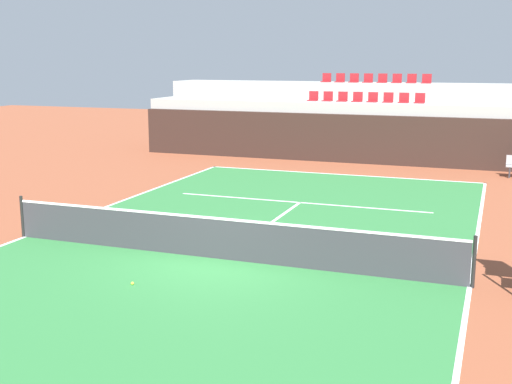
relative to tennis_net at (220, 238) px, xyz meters
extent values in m
plane|color=brown|center=(0.00, 0.00, -0.51)|extent=(80.00, 80.00, 0.00)
cube|color=#2D7238|center=(0.00, 0.00, -0.50)|extent=(11.00, 24.00, 0.01)
cube|color=white|center=(0.00, 11.95, -0.50)|extent=(11.00, 0.10, 0.00)
cube|color=white|center=(-5.45, 0.00, -0.50)|extent=(0.10, 24.00, 0.00)
cube|color=white|center=(5.45, 0.00, -0.50)|extent=(0.10, 24.00, 0.00)
cube|color=white|center=(0.00, 6.40, -0.50)|extent=(8.26, 0.10, 0.00)
cube|color=white|center=(0.00, 3.20, -0.50)|extent=(0.10, 6.40, 0.00)
cube|color=black|center=(0.00, 15.13, 0.55)|extent=(20.57, 0.30, 2.12)
cube|color=#9E9E99|center=(0.00, 16.48, 0.79)|extent=(20.57, 2.40, 2.59)
cube|color=#9E9E99|center=(0.00, 18.88, 1.18)|extent=(20.57, 2.40, 3.37)
cube|color=maroon|center=(-2.43, 16.48, 2.11)|extent=(0.44, 0.44, 0.04)
cube|color=maroon|center=(-2.43, 16.68, 2.33)|extent=(0.44, 0.04, 0.40)
cube|color=maroon|center=(-1.73, 16.48, 2.11)|extent=(0.44, 0.44, 0.04)
cube|color=maroon|center=(-1.73, 16.68, 2.33)|extent=(0.44, 0.04, 0.40)
cube|color=maroon|center=(-1.04, 16.48, 2.11)|extent=(0.44, 0.44, 0.04)
cube|color=maroon|center=(-1.04, 16.68, 2.33)|extent=(0.44, 0.04, 0.40)
cube|color=maroon|center=(-0.35, 16.48, 2.11)|extent=(0.44, 0.44, 0.04)
cube|color=maroon|center=(-0.35, 16.68, 2.33)|extent=(0.44, 0.04, 0.40)
cube|color=maroon|center=(0.35, 16.48, 2.11)|extent=(0.44, 0.44, 0.04)
cube|color=maroon|center=(0.35, 16.68, 2.33)|extent=(0.44, 0.04, 0.40)
cube|color=maroon|center=(1.04, 16.48, 2.11)|extent=(0.44, 0.44, 0.04)
cube|color=maroon|center=(1.04, 16.68, 2.33)|extent=(0.44, 0.04, 0.40)
cube|color=maroon|center=(1.73, 16.48, 2.11)|extent=(0.44, 0.44, 0.04)
cube|color=maroon|center=(1.73, 16.68, 2.33)|extent=(0.44, 0.04, 0.40)
cube|color=maroon|center=(2.43, 16.48, 2.11)|extent=(0.44, 0.44, 0.04)
cube|color=maroon|center=(2.43, 16.68, 2.33)|extent=(0.44, 0.04, 0.40)
cube|color=maroon|center=(-2.43, 18.88, 2.89)|extent=(0.44, 0.44, 0.04)
cube|color=maroon|center=(-2.43, 19.08, 3.11)|extent=(0.44, 0.04, 0.40)
cube|color=maroon|center=(-1.73, 18.88, 2.89)|extent=(0.44, 0.44, 0.04)
cube|color=maroon|center=(-1.73, 19.08, 3.11)|extent=(0.44, 0.04, 0.40)
cube|color=maroon|center=(-1.04, 18.88, 2.89)|extent=(0.44, 0.44, 0.04)
cube|color=maroon|center=(-1.04, 19.08, 3.11)|extent=(0.44, 0.04, 0.40)
cube|color=maroon|center=(-0.35, 18.88, 2.89)|extent=(0.44, 0.44, 0.04)
cube|color=maroon|center=(-0.35, 19.08, 3.11)|extent=(0.44, 0.04, 0.40)
cube|color=maroon|center=(0.35, 18.88, 2.89)|extent=(0.44, 0.44, 0.04)
cube|color=maroon|center=(0.35, 19.08, 3.11)|extent=(0.44, 0.04, 0.40)
cube|color=maroon|center=(1.04, 18.88, 2.89)|extent=(0.44, 0.44, 0.04)
cube|color=maroon|center=(1.04, 19.08, 3.11)|extent=(0.44, 0.04, 0.40)
cube|color=maroon|center=(1.73, 18.88, 2.89)|extent=(0.44, 0.44, 0.04)
cube|color=maroon|center=(1.73, 19.08, 3.11)|extent=(0.44, 0.04, 0.40)
cube|color=maroon|center=(2.43, 18.88, 2.89)|extent=(0.44, 0.44, 0.04)
cube|color=maroon|center=(2.43, 19.08, 3.11)|extent=(0.44, 0.04, 0.40)
cylinder|color=black|center=(-5.50, 0.00, 0.04)|extent=(0.08, 0.08, 1.07)
cylinder|color=black|center=(5.50, 0.00, 0.04)|extent=(0.08, 0.08, 1.07)
cube|color=#333338|center=(0.00, 0.00, -0.04)|extent=(10.90, 0.02, 0.92)
cube|color=white|center=(0.00, 0.00, 0.45)|extent=(10.90, 0.04, 0.05)
cube|color=#2D2D33|center=(6.29, 13.47, -0.30)|extent=(0.06, 0.06, 0.42)
cube|color=#2D2D33|center=(6.29, 13.75, -0.30)|extent=(0.06, 0.06, 0.42)
sphere|color=#CCE033|center=(-0.95, -2.24, -0.47)|extent=(0.07, 0.07, 0.07)
camera|label=1|loc=(5.77, -13.19, 3.98)|focal=46.00mm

